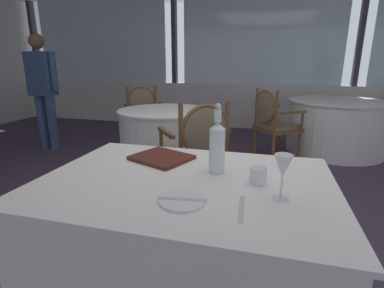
{
  "coord_description": "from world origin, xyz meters",
  "views": [
    {
      "loc": [
        0.23,
        -1.96,
        1.24
      ],
      "look_at": [
        -0.09,
        -0.74,
        0.88
      ],
      "focal_mm": 27.06,
      "sensor_mm": 36.0,
      "label": 1
    }
  ],
  "objects_px": {
    "dining_chair_2_0": "(199,147)",
    "dining_chair_2_1": "(144,114)",
    "water_bottle": "(217,145)",
    "menu_book": "(162,158)",
    "side_plate": "(182,201)",
    "wine_glass": "(283,168)",
    "diner_person_0": "(43,86)",
    "water_tumbler": "(258,176)",
    "dining_chair_1_1": "(273,120)"
  },
  "relations": [
    {
      "from": "water_bottle",
      "to": "menu_book",
      "type": "height_order",
      "value": "water_bottle"
    },
    {
      "from": "diner_person_0",
      "to": "wine_glass",
      "type": "bearing_deg",
      "value": 54.76
    },
    {
      "from": "water_tumbler",
      "to": "menu_book",
      "type": "height_order",
      "value": "water_tumbler"
    },
    {
      "from": "dining_chair_1_1",
      "to": "wine_glass",
      "type": "bearing_deg",
      "value": -126.51
    },
    {
      "from": "water_bottle",
      "to": "menu_book",
      "type": "xyz_separation_m",
      "value": [
        -0.32,
        0.1,
        -0.12
      ]
    },
    {
      "from": "dining_chair_1_1",
      "to": "dining_chair_2_1",
      "type": "xyz_separation_m",
      "value": [
        -1.75,
        -0.02,
        0.0
      ]
    },
    {
      "from": "dining_chair_1_1",
      "to": "side_plate",
      "type": "bearing_deg",
      "value": -133.63
    },
    {
      "from": "dining_chair_2_1",
      "to": "dining_chair_1_1",
      "type": "bearing_deg",
      "value": 52.84
    },
    {
      "from": "side_plate",
      "to": "dining_chair_1_1",
      "type": "xyz_separation_m",
      "value": [
        0.35,
        2.82,
        -0.2
      ]
    },
    {
      "from": "side_plate",
      "to": "dining_chair_2_1",
      "type": "distance_m",
      "value": 3.15
    },
    {
      "from": "dining_chair_1_1",
      "to": "dining_chair_2_1",
      "type": "relative_size",
      "value": 1.01
    },
    {
      "from": "water_tumbler",
      "to": "menu_book",
      "type": "distance_m",
      "value": 0.55
    },
    {
      "from": "menu_book",
      "to": "diner_person_0",
      "type": "xyz_separation_m",
      "value": [
        -2.59,
        2.1,
        0.17
      ]
    },
    {
      "from": "side_plate",
      "to": "water_bottle",
      "type": "xyz_separation_m",
      "value": [
        0.07,
        0.34,
        0.12
      ]
    },
    {
      "from": "dining_chair_2_0",
      "to": "diner_person_0",
      "type": "relative_size",
      "value": 0.58
    },
    {
      "from": "dining_chair_1_1",
      "to": "diner_person_0",
      "type": "xyz_separation_m",
      "value": [
        -3.18,
        -0.28,
        0.38
      ]
    },
    {
      "from": "water_bottle",
      "to": "dining_chair_2_0",
      "type": "distance_m",
      "value": 1.08
    },
    {
      "from": "dining_chair_2_0",
      "to": "dining_chair_2_1",
      "type": "distance_m",
      "value": 1.88
    },
    {
      "from": "wine_glass",
      "to": "diner_person_0",
      "type": "distance_m",
      "value": 4.01
    },
    {
      "from": "water_bottle",
      "to": "wine_glass",
      "type": "relative_size",
      "value": 1.84
    },
    {
      "from": "side_plate",
      "to": "water_bottle",
      "type": "height_order",
      "value": "water_bottle"
    },
    {
      "from": "water_bottle",
      "to": "dining_chair_2_0",
      "type": "bearing_deg",
      "value": 108.28
    },
    {
      "from": "dining_chair_1_1",
      "to": "dining_chair_2_1",
      "type": "distance_m",
      "value": 1.75
    },
    {
      "from": "wine_glass",
      "to": "menu_book",
      "type": "distance_m",
      "value": 0.69
    },
    {
      "from": "water_tumbler",
      "to": "dining_chair_2_0",
      "type": "xyz_separation_m",
      "value": [
        -0.52,
        1.08,
        -0.22
      ]
    },
    {
      "from": "diner_person_0",
      "to": "dining_chair_2_0",
      "type": "bearing_deg",
      "value": 66.67
    },
    {
      "from": "wine_glass",
      "to": "dining_chair_2_0",
      "type": "distance_m",
      "value": 1.39
    },
    {
      "from": "menu_book",
      "to": "diner_person_0",
      "type": "distance_m",
      "value": 3.34
    },
    {
      "from": "wine_glass",
      "to": "dining_chair_1_1",
      "type": "relative_size",
      "value": 0.19
    },
    {
      "from": "dining_chair_1_1",
      "to": "diner_person_0",
      "type": "bearing_deg",
      "value": 148.35
    },
    {
      "from": "water_bottle",
      "to": "dining_chair_1_1",
      "type": "bearing_deg",
      "value": 83.61
    },
    {
      "from": "water_bottle",
      "to": "dining_chair_2_1",
      "type": "relative_size",
      "value": 0.35
    },
    {
      "from": "water_bottle",
      "to": "dining_chair_2_1",
      "type": "distance_m",
      "value": 2.89
    },
    {
      "from": "water_bottle",
      "to": "water_tumbler",
      "type": "bearing_deg",
      "value": -25.09
    },
    {
      "from": "side_plate",
      "to": "dining_chair_2_1",
      "type": "xyz_separation_m",
      "value": [
        -1.41,
        2.81,
        -0.2
      ]
    },
    {
      "from": "water_tumbler",
      "to": "side_plate",
      "type": "bearing_deg",
      "value": -136.72
    },
    {
      "from": "water_tumbler",
      "to": "dining_chair_2_1",
      "type": "distance_m",
      "value": 3.06
    },
    {
      "from": "water_tumbler",
      "to": "dining_chair_1_1",
      "type": "height_order",
      "value": "dining_chair_1_1"
    },
    {
      "from": "menu_book",
      "to": "dining_chair_2_1",
      "type": "height_order",
      "value": "dining_chair_2_1"
    },
    {
      "from": "wine_glass",
      "to": "dining_chair_1_1",
      "type": "bearing_deg",
      "value": 90.14
    },
    {
      "from": "water_tumbler",
      "to": "dining_chair_2_1",
      "type": "bearing_deg",
      "value": 123.11
    },
    {
      "from": "diner_person_0",
      "to": "dining_chair_1_1",
      "type": "bearing_deg",
      "value": 97.06
    },
    {
      "from": "water_bottle",
      "to": "dining_chair_2_1",
      "type": "height_order",
      "value": "water_bottle"
    },
    {
      "from": "menu_book",
      "to": "dining_chair_1_1",
      "type": "distance_m",
      "value": 2.46
    },
    {
      "from": "side_plate",
      "to": "water_tumbler",
      "type": "height_order",
      "value": "water_tumbler"
    },
    {
      "from": "side_plate",
      "to": "menu_book",
      "type": "distance_m",
      "value": 0.51
    },
    {
      "from": "dining_chair_2_0",
      "to": "dining_chair_2_1",
      "type": "xyz_separation_m",
      "value": [
        -1.15,
        1.48,
        -0.01
      ]
    },
    {
      "from": "water_tumbler",
      "to": "menu_book",
      "type": "bearing_deg",
      "value": 159.14
    },
    {
      "from": "dining_chair_2_0",
      "to": "side_plate",
      "type": "bearing_deg",
      "value": 153.29
    },
    {
      "from": "wine_glass",
      "to": "water_tumbler",
      "type": "bearing_deg",
      "value": 124.74
    }
  ]
}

